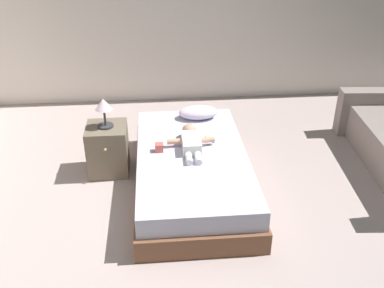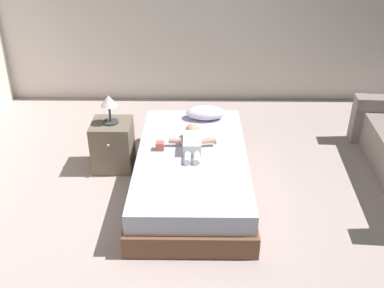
{
  "view_description": "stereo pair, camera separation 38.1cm",
  "coord_description": "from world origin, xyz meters",
  "views": [
    {
      "loc": [
        -0.6,
        -3.1,
        2.57
      ],
      "look_at": [
        -0.26,
        0.62,
        0.5
      ],
      "focal_mm": 41.08,
      "sensor_mm": 36.0,
      "label": 1
    },
    {
      "loc": [
        -0.22,
        -3.11,
        2.57
      ],
      "look_at": [
        -0.26,
        0.62,
        0.5
      ],
      "focal_mm": 41.08,
      "sensor_mm": 36.0,
      "label": 2
    }
  ],
  "objects": [
    {
      "name": "baby",
      "position": [
        -0.26,
        0.75,
        0.46
      ],
      "size": [
        0.48,
        0.64,
        0.15
      ],
      "color": "white",
      "rests_on": "bed"
    },
    {
      "name": "wall_behind_bed",
      "position": [
        0.0,
        3.0,
        1.32
      ],
      "size": [
        8.0,
        0.12,
        2.65
      ],
      "primitive_type": "cube",
      "color": "silver",
      "rests_on": "ground_plane"
    },
    {
      "name": "toothbrush",
      "position": [
        -0.06,
        0.87,
        0.41
      ],
      "size": [
        0.09,
        0.14,
        0.02
      ],
      "color": "#2E80EC",
      "rests_on": "bed"
    },
    {
      "name": "lamp",
      "position": [
        -1.12,
        1.02,
        0.75
      ],
      "size": [
        0.18,
        0.18,
        0.31
      ],
      "color": "#333338",
      "rests_on": "nightstand"
    },
    {
      "name": "bed",
      "position": [
        -0.26,
        0.62,
        0.2
      ],
      "size": [
        1.12,
        2.1,
        0.4
      ],
      "color": "brown",
      "rests_on": "ground_plane"
    },
    {
      "name": "pillow",
      "position": [
        -0.12,
        1.4,
        0.47
      ],
      "size": [
        0.44,
        0.26,
        0.14
      ],
      "color": "silver",
      "rests_on": "bed"
    },
    {
      "name": "toy_block",
      "position": [
        -0.58,
        0.68,
        0.44
      ],
      "size": [
        0.08,
        0.08,
        0.08
      ],
      "color": "#CF584D",
      "rests_on": "bed"
    },
    {
      "name": "ground_plane",
      "position": [
        0.0,
        0.0,
        0.0
      ],
      "size": [
        8.0,
        8.0,
        0.0
      ],
      "primitive_type": "plane",
      "color": "#AB9894"
    },
    {
      "name": "nightstand",
      "position": [
        -1.12,
        1.02,
        0.27
      ],
      "size": [
        0.42,
        0.45,
        0.53
      ],
      "color": "#6D604E",
      "rests_on": "ground_plane"
    }
  ]
}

